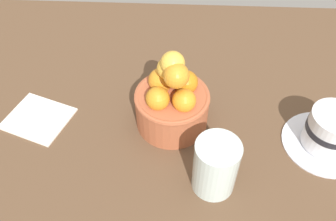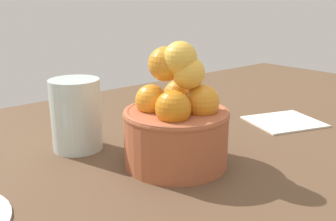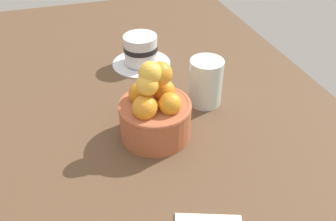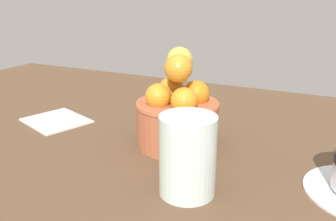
# 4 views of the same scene
# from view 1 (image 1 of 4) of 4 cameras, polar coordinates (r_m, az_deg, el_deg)

# --- Properties ---
(ground_plane) EXTENTS (1.53, 0.83, 0.03)m
(ground_plane) POSITION_cam_1_polar(r_m,az_deg,el_deg) (0.69, 0.61, -2.61)
(ground_plane) COLOR brown
(terracotta_bowl) EXTENTS (0.14, 0.14, 0.16)m
(terracotta_bowl) POSITION_cam_1_polar(r_m,az_deg,el_deg) (0.63, 0.65, 1.57)
(terracotta_bowl) COLOR #AD5938
(terracotta_bowl) RESTS_ON ground_plane
(coffee_cup) EXTENTS (0.15, 0.15, 0.08)m
(coffee_cup) POSITION_cam_1_polar(r_m,az_deg,el_deg) (0.67, 24.68, -3.12)
(coffee_cup) COLOR white
(coffee_cup) RESTS_ON ground_plane
(water_glass) EXTENTS (0.07, 0.07, 0.10)m
(water_glass) POSITION_cam_1_polar(r_m,az_deg,el_deg) (0.56, 7.69, -8.94)
(water_glass) COLOR silver
(water_glass) RESTS_ON ground_plane
(folded_napkin) EXTENTS (0.14, 0.13, 0.01)m
(folded_napkin) POSITION_cam_1_polar(r_m,az_deg,el_deg) (0.72, -20.30, -1.12)
(folded_napkin) COLOR white
(folded_napkin) RESTS_ON ground_plane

